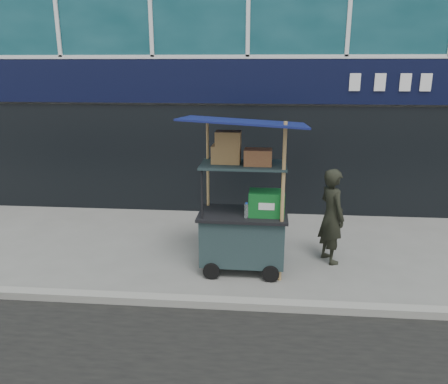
# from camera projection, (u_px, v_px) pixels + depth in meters

# --- Properties ---
(ground) EXTENTS (80.00, 80.00, 0.00)m
(ground) POSITION_uv_depth(u_px,v_px,m) (234.00, 300.00, 6.24)
(ground) COLOR slate
(ground) RESTS_ON ground
(curb) EXTENTS (80.00, 0.18, 0.12)m
(curb) POSITION_uv_depth(u_px,v_px,m) (233.00, 304.00, 6.03)
(curb) COLOR gray
(curb) RESTS_ON ground
(vendor_cart) EXTENTS (1.88, 1.35, 2.52)m
(vendor_cart) POSITION_uv_depth(u_px,v_px,m) (244.00, 218.00, 6.94)
(vendor_cart) COLOR #1C2E2F
(vendor_cart) RESTS_ON ground
(vendor_man) EXTENTS (0.59, 0.70, 1.62)m
(vendor_man) POSITION_uv_depth(u_px,v_px,m) (332.00, 216.00, 7.29)
(vendor_man) COLOR black
(vendor_man) RESTS_ON ground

